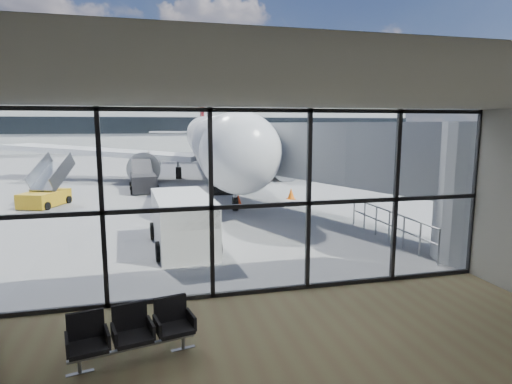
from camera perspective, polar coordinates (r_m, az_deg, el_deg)
name	(u,v)px	position (r m, az deg, el deg)	size (l,w,h in m)	color
ground	(173,161)	(49.95, -10.97, 4.10)	(220.00, 220.00, 0.00)	slate
lounge_shell	(354,238)	(5.72, 12.97, -6.06)	(12.02, 8.01, 4.51)	brown
glass_curtain_wall	(261,203)	(10.21, 0.69, -1.54)	(12.10, 0.12, 4.50)	white
jet_bridge	(331,157)	(18.41, 9.99, 4.64)	(8.00, 16.50, 4.33)	#929496
apron_railing	(389,221)	(15.88, 17.33, -3.77)	(0.06, 5.46, 1.11)	gray
far_terminal	(162,124)	(71.71, -12.49, 8.85)	(80.00, 12.20, 11.00)	#B0B0AB
tree_3	(1,121)	(85.30, -30.90, 8.08)	(4.95, 4.95, 7.12)	#382619
tree_4	(39,118)	(83.78, -26.97, 8.80)	(5.61, 5.61, 8.07)	#382619
tree_5	(76,114)	(82.68, -22.89, 9.51)	(6.27, 6.27, 9.03)	#382619
seating_row	(132,330)	(8.23, -16.24, -17.19)	(2.17, 1.03, 0.96)	gray
airliner	(213,141)	(34.10, -5.81, 6.79)	(31.16, 36.14, 9.31)	white
service_van	(183,221)	(14.51, -9.70, -3.89)	(2.19, 4.18, 1.78)	silver
belt_loader	(143,181)	(27.43, -14.78, 1.39)	(1.81, 4.13, 1.87)	black
mobile_stairs	(45,196)	(24.28, -26.27, -0.49)	(2.41, 3.30, 2.12)	#BB8C16
traffic_cone_a	(238,201)	(21.53, -2.38, -1.21)	(0.45, 0.45, 0.64)	#FF3C0D
traffic_cone_c	(291,194)	(23.87, 4.69, -0.24)	(0.44, 0.44, 0.63)	orange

